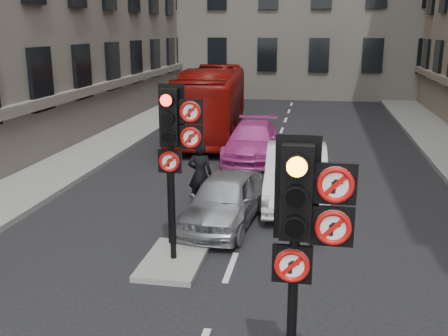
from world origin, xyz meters
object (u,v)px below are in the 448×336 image
(info_sign, at_px, (168,184))
(signal_far, at_px, (175,136))
(car_pink, at_px, (252,141))
(bus_red, at_px, (211,102))
(motorcyclist, at_px, (200,175))
(signal_near, at_px, (303,223))
(car_white, at_px, (296,174))
(motorcycle, at_px, (309,211))
(car_silver, at_px, (225,199))

(info_sign, bearing_deg, signal_far, -66.01)
(signal_far, xyz_separation_m, car_pink, (0.40, 9.29, -2.04))
(signal_far, bearing_deg, bus_red, 98.57)
(bus_red, bearing_deg, motorcyclist, -85.19)
(signal_near, distance_m, car_white, 8.71)
(motorcycle, bearing_deg, bus_red, 105.48)
(signal_near, relative_size, signal_far, 1.00)
(motorcyclist, bearing_deg, car_white, -165.17)
(car_pink, xyz_separation_m, info_sign, (-0.77, -8.55, 0.82))
(info_sign, bearing_deg, motorcyclist, 85.98)
(bus_red, bearing_deg, motorcycle, -72.95)
(car_pink, relative_size, motorcycle, 2.40)
(car_white, height_order, info_sign, info_sign)
(signal_far, distance_m, bus_red, 13.92)
(signal_near, xyz_separation_m, car_pink, (-2.20, 13.29, -1.92))
(bus_red, distance_m, info_sign, 13.08)
(car_pink, bearing_deg, bus_red, 118.91)
(car_white, bearing_deg, motorcyclist, -162.97)
(signal_near, bearing_deg, car_pink, 99.42)
(bus_red, height_order, motorcycle, bus_red)
(motorcycle, distance_m, motorcyclist, 3.34)
(car_pink, height_order, motorcyclist, motorcyclist)
(signal_near, xyz_separation_m, signal_far, (-2.60, 4.00, 0.12))
(signal_far, height_order, car_pink, signal_far)
(bus_red, height_order, info_sign, bus_red)
(signal_far, xyz_separation_m, car_silver, (0.57, 2.40, -2.06))
(car_silver, bearing_deg, bus_red, 108.98)
(car_white, relative_size, motorcyclist, 2.62)
(signal_far, xyz_separation_m, info_sign, (-0.38, 0.74, -1.23))
(car_white, bearing_deg, signal_far, -118.81)
(bus_red, distance_m, motorcycle, 12.56)
(signal_near, bearing_deg, motorcycle, 89.66)
(car_silver, xyz_separation_m, info_sign, (-0.95, -1.66, 0.83))
(bus_red, relative_size, motorcycle, 5.62)
(signal_near, relative_size, car_silver, 0.94)
(signal_far, relative_size, car_pink, 0.79)
(car_silver, distance_m, motorcycle, 2.09)
(info_sign, bearing_deg, bus_red, 94.50)
(car_white, relative_size, bus_red, 0.45)
(car_pink, height_order, info_sign, info_sign)
(signal_far, relative_size, motorcycle, 1.89)
(car_pink, relative_size, motorcyclist, 2.51)
(signal_near, height_order, bus_red, signal_near)
(bus_red, xyz_separation_m, motorcyclist, (1.75, -10.10, -0.58))
(bus_red, height_order, motorcyclist, bus_red)
(car_white, relative_size, motorcycle, 2.50)
(signal_far, height_order, car_white, signal_far)
(motorcyclist, bearing_deg, car_pink, -102.11)
(car_pink, distance_m, bus_red, 5.13)
(car_pink, bearing_deg, car_white, -69.37)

